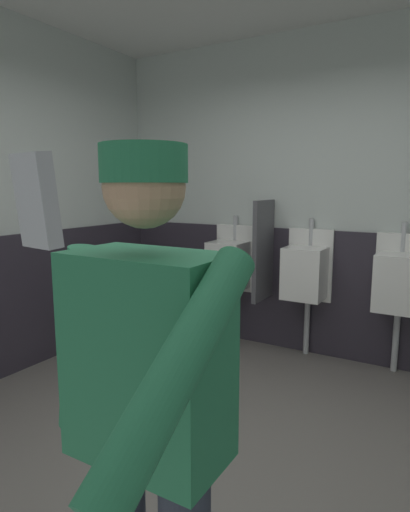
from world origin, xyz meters
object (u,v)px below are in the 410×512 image
Objects in this scene: urinal_right at (399,282)px; trash_bin at (121,316)px; person at (147,408)px; cell_phone at (36,201)px; urinal_left at (230,264)px; urinal_middle at (306,272)px.

urinal_right is 2.49m from trash_bin.
person is 14.74× the size of cell_phone.
person reaches higher than cell_phone.
urinal_left reaches higher than trash_bin.
cell_phone is at bearing -90.96° from urinal_right.
person reaches higher than urinal_middle.
urinal_left is at bearing 113.10° from person.
cell_phone reaches higher than urinal_middle.
trash_bin is at bearing -165.98° from urinal_right.
urinal_middle reaches higher than trash_bin.
cell_phone is at bearing -49.69° from trash_bin.
cell_phone is at bearing -64.03° from person.
cell_phone is 3.78m from trash_bin.
cell_phone is 0.20× the size of trash_bin.
urinal_middle is 0.75m from urinal_right.
person is at bearing -47.08° from trash_bin.
urinal_middle is (0.75, 0.00, 0.00)m from urinal_left.
urinal_left is at bearing 180.00° from urinal_right.
urinal_middle is at bearing 111.07° from cell_phone.
cell_phone is at bearing -66.46° from urinal_left.
urinal_middle is at bearing 0.00° from urinal_left.
urinal_left is 0.75m from urinal_middle.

